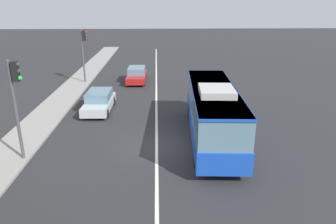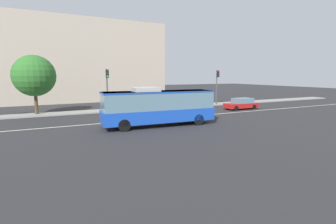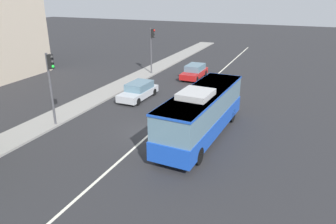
% 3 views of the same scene
% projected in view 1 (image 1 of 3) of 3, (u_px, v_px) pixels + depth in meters
% --- Properties ---
extents(ground_plane, '(160.00, 160.00, 0.00)m').
position_uv_depth(ground_plane, '(157.00, 146.00, 17.92)').
color(ground_plane, '#28282B').
extents(sidewalk_kerb, '(80.00, 2.55, 0.14)m').
position_uv_depth(sidewalk_kerb, '(17.00, 147.00, 17.63)').
color(sidewalk_kerb, gray).
rests_on(sidewalk_kerb, ground_plane).
extents(lane_centre_line, '(76.00, 0.16, 0.01)m').
position_uv_depth(lane_centre_line, '(157.00, 145.00, 17.91)').
color(lane_centre_line, silver).
rests_on(lane_centre_line, ground_plane).
extents(transit_bus, '(10.12, 3.05, 3.46)m').
position_uv_depth(transit_bus, '(213.00, 110.00, 18.19)').
color(transit_bus, '#1947B7').
rests_on(transit_bus, ground_plane).
extents(sedan_silver, '(4.55, 1.93, 1.46)m').
position_uv_depth(sedan_silver, '(99.00, 101.00, 23.42)').
color(sedan_silver, '#B7BABF').
rests_on(sedan_silver, ground_plane).
extents(sedan_red, '(4.52, 1.86, 1.46)m').
position_uv_depth(sedan_red, '(137.00, 75.00, 31.80)').
color(sedan_red, '#B21919').
rests_on(sedan_red, ground_plane).
extents(traffic_light_mid_block, '(0.33, 0.62, 5.20)m').
position_uv_depth(traffic_light_mid_block, '(84.00, 47.00, 30.39)').
color(traffic_light_mid_block, '#47474C').
rests_on(traffic_light_mid_block, ground_plane).
extents(traffic_light_far_corner, '(0.33, 0.62, 5.20)m').
position_uv_depth(traffic_light_far_corner, '(16.00, 94.00, 15.10)').
color(traffic_light_far_corner, '#47474C').
rests_on(traffic_light_far_corner, ground_plane).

